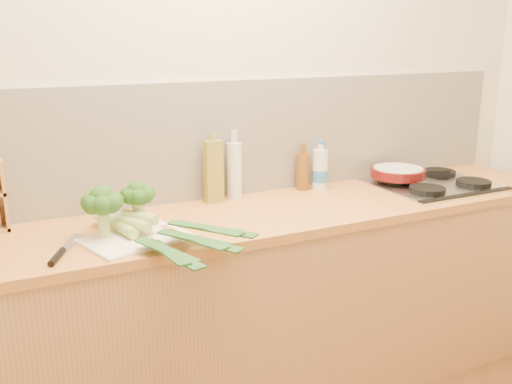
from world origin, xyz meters
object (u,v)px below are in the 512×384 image
(gas_hob, at_px, (434,183))
(skillet, at_px, (398,172))
(chopping_board, at_px, (135,238))
(chefs_knife, at_px, (61,253))

(gas_hob, relative_size, skillet, 1.48)
(skillet, bearing_deg, chopping_board, -148.78)
(gas_hob, height_order, chefs_knife, gas_hob)
(gas_hob, distance_m, skillet, 0.18)
(chefs_knife, xyz_separation_m, skillet, (1.69, 0.26, 0.05))
(gas_hob, xyz_separation_m, chopping_board, (-1.56, -0.11, -0.01))
(chefs_knife, relative_size, skillet, 0.77)
(gas_hob, relative_size, chefs_knife, 1.92)
(chopping_board, xyz_separation_m, chefs_knife, (-0.27, -0.04, 0.00))
(chopping_board, bearing_deg, skillet, -8.40)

